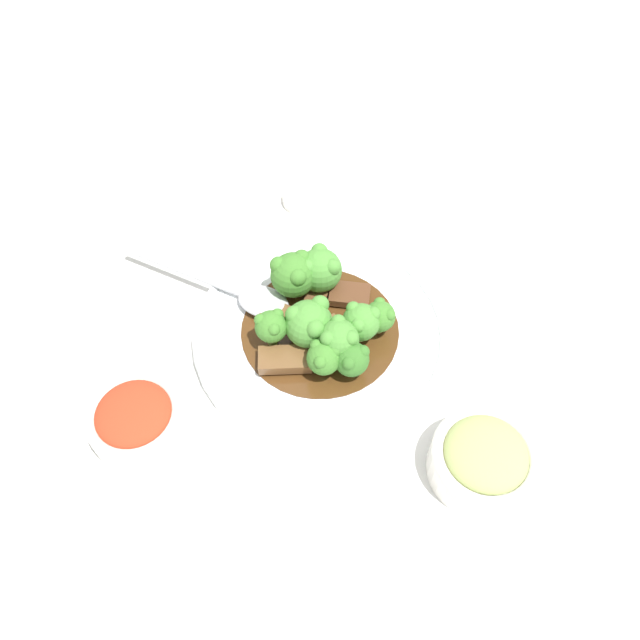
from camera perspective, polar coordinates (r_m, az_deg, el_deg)
ground_plane at (r=0.75m, az=0.00°, el=-1.51°), size 4.00×4.00×0.00m
main_plate at (r=0.75m, az=0.00°, el=-1.07°), size 0.30×0.30×0.02m
beef_strip_0 at (r=0.74m, az=-3.32°, el=0.46°), size 0.04×0.06×0.01m
beef_strip_1 at (r=0.71m, az=-3.20°, el=-3.64°), size 0.06×0.07×0.01m
beef_strip_2 at (r=0.76m, az=2.43°, el=2.51°), size 0.05×0.06×0.01m
beef_strip_3 at (r=0.73m, az=1.47°, el=-1.03°), size 0.04×0.05×0.01m
beef_strip_4 at (r=0.76m, az=-0.52°, el=1.60°), size 0.06×0.04×0.01m
broccoli_floret_0 at (r=0.70m, az=-4.49°, el=-0.58°), size 0.04×0.04×0.05m
broccoli_floret_1 at (r=0.72m, az=5.48°, el=0.37°), size 0.04×0.04×0.04m
broccoli_floret_2 at (r=0.71m, az=3.77°, el=-0.15°), size 0.04×0.04×0.05m
broccoli_floret_3 at (r=0.70m, az=-0.93°, el=-0.35°), size 0.06×0.06×0.06m
broccoli_floret_4 at (r=0.75m, az=-0.02°, el=4.66°), size 0.05×0.05×0.06m
broccoli_floret_5 at (r=0.68m, az=0.35°, el=-3.46°), size 0.04×0.04×0.05m
broccoli_floret_6 at (r=0.74m, az=-2.48°, el=4.21°), size 0.05×0.05×0.06m
broccoli_floret_7 at (r=0.69m, az=1.72°, el=-1.73°), size 0.05×0.05×0.06m
broccoli_floret_8 at (r=0.69m, az=2.90°, el=-3.54°), size 0.04×0.04×0.04m
serving_spoon at (r=0.76m, az=-6.50°, el=2.16°), size 0.08×0.24×0.01m
side_bowl_kimchi at (r=0.70m, az=-16.50°, el=-8.62°), size 0.10×0.10×0.05m
side_bowl_appetizer at (r=0.67m, az=14.70°, el=-12.22°), size 0.11×0.11×0.06m
sauce_dish at (r=0.90m, az=-1.41°, el=11.09°), size 0.06×0.06×0.01m
paper_napkin at (r=0.84m, az=13.08°, el=4.94°), size 0.10×0.09×0.01m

